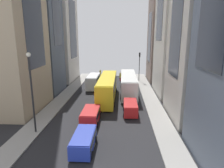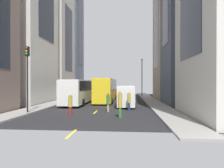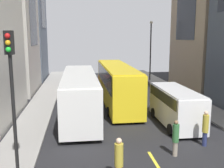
{
  "view_description": "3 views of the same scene",
  "coord_description": "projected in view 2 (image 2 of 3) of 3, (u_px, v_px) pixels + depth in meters",
  "views": [
    {
      "loc": [
        -2.51,
        29.5,
        9.73
      ],
      "look_at": [
        -1.0,
        0.82,
        2.85
      ],
      "focal_mm": 31.59,
      "sensor_mm": 36.0,
      "label": 1
    },
    {
      "loc": [
        3.25,
        -32.05,
        2.96
      ],
      "look_at": [
        0.39,
        3.51,
        2.76
      ],
      "focal_mm": 31.27,
      "sensor_mm": 36.0,
      "label": 2
    },
    {
      "loc": [
        -3.74,
        -24.69,
        6.19
      ],
      "look_at": [
        -0.33,
        1.25,
        1.48
      ],
      "focal_mm": 42.27,
      "sensor_mm": 36.0,
      "label": 3
    }
  ],
  "objects": [
    {
      "name": "city_bus_white",
      "position": [
        80.0,
        89.0,
        28.37
      ],
      "size": [
        2.8,
        12.29,
        3.35
      ],
      "color": "silver",
      "rests_on": "ground"
    },
    {
      "name": "lane_stripe_4",
      "position": [
        113.0,
        96.0,
        44.78
      ],
      "size": [
        0.16,
        2.0,
        0.01
      ],
      "primitive_type": "cube",
      "color": "yellow",
      "rests_on": "ground"
    },
    {
      "name": "pedestrian_crossing_mid",
      "position": [
        120.0,
        103.0,
        16.44
      ],
      "size": [
        0.37,
        0.37,
        2.33
      ],
      "rotation": [
        0.0,
        0.0,
        4.01
      ],
      "color": "#336B38",
      "rests_on": "ground"
    },
    {
      "name": "car_red_1",
      "position": [
        117.0,
        93.0,
        40.35
      ],
      "size": [
        2.06,
        4.1,
        1.56
      ],
      "color": "red",
      "rests_on": "ground"
    },
    {
      "name": "pedestrian_waiting_curb",
      "position": [
        129.0,
        100.0,
        20.78
      ],
      "size": [
        0.35,
        0.35,
        2.09
      ],
      "rotation": [
        0.0,
        0.0,
        6.27
      ],
      "color": "navy",
      "rests_on": "ground"
    },
    {
      "name": "sidewalk_east",
      "position": [
        151.0,
        101.0,
        31.65
      ],
      "size": [
        2.4,
        44.0,
        0.15
      ],
      "primitive_type": "cube",
      "color": "gray",
      "rests_on": "ground"
    },
    {
      "name": "lane_stripe_1",
      "position": [
        95.0,
        112.0,
        19.66
      ],
      "size": [
        0.16,
        2.0,
        0.01
      ],
      "primitive_type": "cube",
      "color": "yellow",
      "rests_on": "ground"
    },
    {
      "name": "building_west_3",
      "position": [
        61.0,
        28.0,
        48.52
      ],
      "size": [
        9.54,
        8.02,
        33.12
      ],
      "color": "#4C5666",
      "rests_on": "ground"
    },
    {
      "name": "lane_stripe_0",
      "position": [
        71.0,
        134.0,
        11.29
      ],
      "size": [
        0.16,
        2.0,
        0.01
      ],
      "primitive_type": "cube",
      "color": "yellow",
      "rests_on": "ground"
    },
    {
      "name": "sidewalk_west",
      "position": [
        66.0,
        100.0,
        32.79
      ],
      "size": [
        2.4,
        44.0,
        0.15
      ],
      "primitive_type": "cube",
      "color": "gray",
      "rests_on": "ground"
    },
    {
      "name": "streetcar_yellow",
      "position": [
        106.0,
        88.0,
        31.32
      ],
      "size": [
        2.7,
        12.63,
        3.59
      ],
      "color": "yellow",
      "rests_on": "ground"
    },
    {
      "name": "car_blue_2",
      "position": [
        117.0,
        92.0,
        46.11
      ],
      "size": [
        1.95,
        4.08,
        1.52
      ],
      "color": "#2338AD",
      "rests_on": "ground"
    },
    {
      "name": "lane_stripe_5",
      "position": [
        116.0,
        94.0,
        53.15
      ],
      "size": [
        0.16,
        2.0,
        0.01
      ],
      "primitive_type": "cube",
      "color": "yellow",
      "rests_on": "ground"
    },
    {
      "name": "building_west_2",
      "position": [
        54.0,
        40.0,
        39.18
      ],
      "size": [
        6.15,
        8.47,
        23.29
      ],
      "color": "#B7B2A8",
      "rests_on": "ground"
    },
    {
      "name": "lane_stripe_3",
      "position": [
        110.0,
        99.0,
        36.41
      ],
      "size": [
        0.16,
        2.0,
        0.01
      ],
      "primitive_type": "cube",
      "color": "yellow",
      "rests_on": "ground"
    },
    {
      "name": "pedestrian_walking_far",
      "position": [
        108.0,
        102.0,
        19.93
      ],
      "size": [
        0.33,
        0.33,
        1.95
      ],
      "rotation": [
        0.0,
        0.0,
        5.43
      ],
      "color": "gray",
      "rests_on": "ground"
    },
    {
      "name": "lane_stripe_2",
      "position": [
        105.0,
        103.0,
        28.03
      ],
      "size": [
        0.16,
        2.0,
        0.01
      ],
      "primitive_type": "cube",
      "color": "yellow",
      "rests_on": "ground"
    },
    {
      "name": "building_east_2",
      "position": [
        174.0,
        29.0,
        35.78
      ],
      "size": [
        6.71,
        9.49,
        25.92
      ],
      "color": "tan",
      "rests_on": "ground"
    },
    {
      "name": "streetlamp_near",
      "position": [
        142.0,
        73.0,
        42.85
      ],
      "size": [
        0.44,
        0.44,
        8.16
      ],
      "color": "black",
      "rests_on": "ground"
    },
    {
      "name": "traffic_light_near_corner",
      "position": [
        27.0,
        67.0,
        18.53
      ],
      "size": [
        0.32,
        0.44,
        6.27
      ],
      "color": "black",
      "rests_on": "ground"
    },
    {
      "name": "delivery_van_white",
      "position": [
        126.0,
        94.0,
        24.6
      ],
      "size": [
        2.25,
        6.14,
        2.58
      ],
      "color": "white",
      "rests_on": "ground"
    },
    {
      "name": "ground_plane",
      "position": [
        108.0,
        101.0,
        32.22
      ],
      "size": [
        40.57,
        40.57,
        0.0
      ],
      "primitive_type": "plane",
      "color": "black"
    },
    {
      "name": "car_red_0",
      "position": [
        92.0,
        93.0,
        37.81
      ],
      "size": [
        1.89,
        4.2,
        1.54
      ],
      "color": "red",
      "rests_on": "ground"
    },
    {
      "name": "pedestrian_crossing_near",
      "position": [
        70.0,
        103.0,
        18.13
      ],
      "size": [
        0.38,
        0.38,
        1.99
      ],
      "rotation": [
        0.0,
        0.0,
        5.51
      ],
      "color": "maroon",
      "rests_on": "ground"
    }
  ]
}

